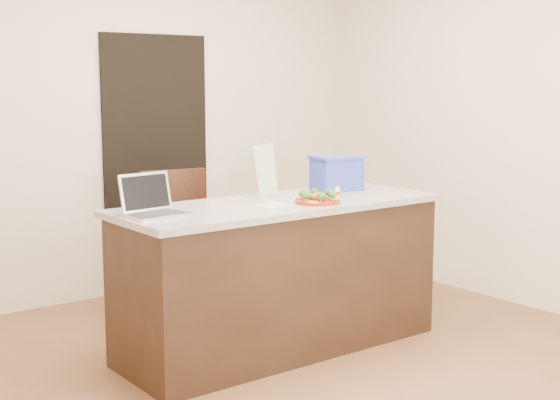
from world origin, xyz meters
TOP-DOWN VIEW (x-y plane):
  - ground at (0.00, 0.00)m, footprint 4.00×4.00m
  - room_shell at (0.00, 0.00)m, footprint 4.00×4.00m
  - doorway at (0.10, 1.98)m, footprint 0.90×0.02m
  - island at (0.00, 0.25)m, footprint 2.06×0.76m
  - plate at (0.15, 0.08)m, footprint 0.28×0.28m
  - meatballs at (0.15, 0.07)m, footprint 0.11×0.11m
  - broccoli at (0.15, 0.08)m, footprint 0.24×0.22m
  - pepper_rings at (0.15, 0.08)m, footprint 0.25×0.24m
  - napkin at (-0.13, 0.16)m, footprint 0.15×0.15m
  - fork at (-0.15, 0.16)m, footprint 0.05×0.15m
  - knife at (-0.10, 0.14)m, footprint 0.04×0.17m
  - yogurt_bottle at (0.40, 0.18)m, footprint 0.04×0.04m
  - laptop at (-0.84, 0.30)m, footprint 0.34×0.29m
  - leaflet at (0.05, 0.46)m, footprint 0.23×0.14m
  - blue_box at (0.61, 0.42)m, footprint 0.35×0.28m
  - chair at (-0.18, 1.12)m, footprint 0.54×0.54m

SIDE VIEW (x-z plane):
  - ground at x=0.00m, z-range 0.00..0.00m
  - island at x=0.00m, z-range 0.00..0.92m
  - chair at x=-0.18m, z-range 0.07..1.11m
  - napkin at x=-0.13m, z-range 0.92..0.93m
  - fork at x=-0.15m, z-range 0.93..0.93m
  - knife at x=-0.10m, z-range 0.93..0.93m
  - plate at x=0.15m, z-range 0.92..0.94m
  - pepper_rings at x=0.15m, z-range 0.94..0.95m
  - yogurt_bottle at x=0.40m, z-range 0.91..0.99m
  - meatballs at x=0.15m, z-range 0.94..0.98m
  - broccoli at x=0.15m, z-range 0.95..0.99m
  - laptop at x=-0.84m, z-range 0.87..1.09m
  - doorway at x=0.10m, z-range 0.00..2.00m
  - blue_box at x=0.61m, z-range 0.92..1.15m
  - leaflet at x=0.05m, z-range 0.92..1.25m
  - room_shell at x=0.00m, z-range -0.38..3.62m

